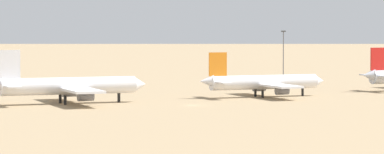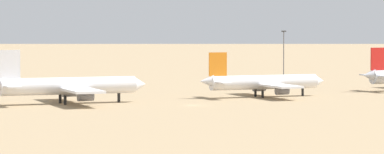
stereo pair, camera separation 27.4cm
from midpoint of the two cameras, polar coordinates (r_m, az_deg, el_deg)
ground at (r=252.13m, az=0.15°, el=-1.59°), size 4000.00×4000.00×0.00m
ridge_east at (r=1561.71m, az=-1.85°, el=3.92°), size 392.21×374.42×90.04m
parked_jet_white_2 at (r=258.40m, az=-6.93°, el=-0.50°), size 41.36×34.98×13.66m
parked_jet_orange_3 at (r=280.60m, az=3.98°, el=-0.30°), size 37.53×31.73×12.39m
light_pole_mid at (r=393.07m, az=5.14°, el=1.50°), size 1.80×0.50×17.40m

